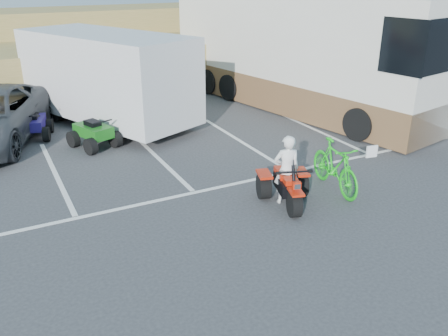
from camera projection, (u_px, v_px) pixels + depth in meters
name	position (u px, v px, depth m)	size (l,w,h in m)	color
ground	(245.00, 241.00, 9.07)	(100.00, 100.00, 0.00)	#353537
parking_stripes	(199.00, 162.00, 12.77)	(28.00, 5.16, 0.01)	white
grass_embankment	(75.00, 51.00, 21.21)	(40.00, 8.50, 3.10)	olive
red_trike_atv	(287.00, 205.00, 10.47)	(1.14, 1.52, 0.99)	red
rider	(287.00, 170.00, 10.30)	(0.57, 0.37, 1.56)	white
green_dirt_bike	(335.00, 166.00, 10.97)	(0.56, 1.97, 1.18)	#14BF19
cargo_trailer	(107.00, 76.00, 15.46)	(4.83, 6.83, 2.96)	silver
rv_motorhome	(297.00, 59.00, 17.38)	(4.98, 11.58, 4.04)	silver
quad_atv_blue	(36.00, 137.00, 14.67)	(0.96, 1.28, 0.84)	navy
quad_atv_green	(95.00, 147.00, 13.88)	(1.03, 1.37, 0.90)	#156016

